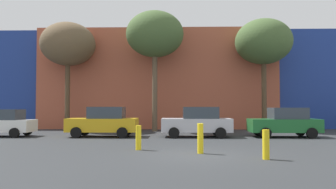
{
  "coord_description": "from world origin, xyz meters",
  "views": [
    {
      "loc": [
        -0.8,
        -12.75,
        1.83
      ],
      "look_at": [
        -1.29,
        7.25,
        2.59
      ],
      "focal_mm": 35.5,
      "sensor_mm": 36.0,
      "label": 1
    }
  ],
  "objects_px": {
    "bollard_yellow_0": "(138,138)",
    "bollard_yellow_1": "(266,145)",
    "bare_tree_1": "(264,42)",
    "parked_car_0": "(2,123)",
    "parked_car_1": "(104,122)",
    "bare_tree_2": "(155,35)",
    "parked_car_3": "(285,122)",
    "parked_car_2": "(197,122)",
    "bollard_yellow_2": "(200,138)",
    "bare_tree_0": "(68,45)"
  },
  "relations": [
    {
      "from": "bare_tree_1",
      "to": "parked_car_0",
      "type": "bearing_deg",
      "value": -163.02
    },
    {
      "from": "bollard_yellow_1",
      "to": "bare_tree_2",
      "type": "bearing_deg",
      "value": 109.53
    },
    {
      "from": "bare_tree_1",
      "to": "bollard_yellow_0",
      "type": "distance_m",
      "value": 15.69
    },
    {
      "from": "parked_car_3",
      "to": "bare_tree_2",
      "type": "relative_size",
      "value": 0.45
    },
    {
      "from": "parked_car_0",
      "to": "parked_car_1",
      "type": "relative_size",
      "value": 0.92
    },
    {
      "from": "parked_car_3",
      "to": "bare_tree_1",
      "type": "height_order",
      "value": "bare_tree_1"
    },
    {
      "from": "parked_car_2",
      "to": "bare_tree_2",
      "type": "xyz_separation_m",
      "value": [
        -2.93,
        4.76,
        6.44
      ]
    },
    {
      "from": "parked_car_1",
      "to": "bollard_yellow_1",
      "type": "xyz_separation_m",
      "value": [
        7.61,
        -8.68,
        -0.4
      ]
    },
    {
      "from": "bollard_yellow_0",
      "to": "bollard_yellow_2",
      "type": "relative_size",
      "value": 0.88
    },
    {
      "from": "parked_car_0",
      "to": "bare_tree_0",
      "type": "bearing_deg",
      "value": -112.72
    },
    {
      "from": "parked_car_3",
      "to": "bollard_yellow_1",
      "type": "height_order",
      "value": "parked_car_3"
    },
    {
      "from": "parked_car_2",
      "to": "parked_car_0",
      "type": "bearing_deg",
      "value": -0.0
    },
    {
      "from": "parked_car_1",
      "to": "parked_car_2",
      "type": "bearing_deg",
      "value": -180.0
    },
    {
      "from": "parked_car_3",
      "to": "bollard_yellow_0",
      "type": "relative_size",
      "value": 3.96
    },
    {
      "from": "parked_car_0",
      "to": "bollard_yellow_0",
      "type": "distance_m",
      "value": 11.11
    },
    {
      "from": "parked_car_3",
      "to": "bollard_yellow_0",
      "type": "xyz_separation_m",
      "value": [
        -8.24,
        -6.22,
        -0.37
      ]
    },
    {
      "from": "parked_car_0",
      "to": "bare_tree_2",
      "type": "relative_size",
      "value": 0.42
    },
    {
      "from": "parked_car_2",
      "to": "bollard_yellow_2",
      "type": "xyz_separation_m",
      "value": [
        -0.35,
        -7.26,
        -0.32
      ]
    },
    {
      "from": "bare_tree_2",
      "to": "bollard_yellow_0",
      "type": "bearing_deg",
      "value": -89.94
    },
    {
      "from": "parked_car_1",
      "to": "bollard_yellow_0",
      "type": "distance_m",
      "value": 6.86
    },
    {
      "from": "bare_tree_1",
      "to": "bollard_yellow_2",
      "type": "distance_m",
      "value": 15.29
    },
    {
      "from": "bare_tree_1",
      "to": "bollard_yellow_1",
      "type": "distance_m",
      "value": 15.87
    },
    {
      "from": "bare_tree_2",
      "to": "bollard_yellow_1",
      "type": "height_order",
      "value": "bare_tree_2"
    },
    {
      "from": "parked_car_1",
      "to": "parked_car_2",
      "type": "xyz_separation_m",
      "value": [
        5.77,
        0.0,
        -0.0
      ]
    },
    {
      "from": "bollard_yellow_0",
      "to": "bollard_yellow_1",
      "type": "height_order",
      "value": "bollard_yellow_0"
    },
    {
      "from": "parked_car_0",
      "to": "bare_tree_0",
      "type": "relative_size",
      "value": 0.46
    },
    {
      "from": "bollard_yellow_1",
      "to": "bollard_yellow_0",
      "type": "bearing_deg",
      "value": 152.66
    },
    {
      "from": "parked_car_2",
      "to": "bare_tree_1",
      "type": "distance_m",
      "value": 9.75
    },
    {
      "from": "bare_tree_0",
      "to": "bare_tree_1",
      "type": "bearing_deg",
      "value": -0.13
    },
    {
      "from": "parked_car_2",
      "to": "bare_tree_0",
      "type": "distance_m",
      "value": 12.67
    },
    {
      "from": "parked_car_1",
      "to": "parked_car_3",
      "type": "xyz_separation_m",
      "value": [
        11.09,
        0.0,
        -0.02
      ]
    },
    {
      "from": "parked_car_2",
      "to": "bare_tree_1",
      "type": "bearing_deg",
      "value": -135.66
    },
    {
      "from": "parked_car_2",
      "to": "bollard_yellow_0",
      "type": "relative_size",
      "value": 4.06
    },
    {
      "from": "bare_tree_2",
      "to": "bollard_yellow_0",
      "type": "height_order",
      "value": "bare_tree_2"
    },
    {
      "from": "bare_tree_0",
      "to": "bare_tree_1",
      "type": "xyz_separation_m",
      "value": [
        15.36,
        -0.04,
        0.12
      ]
    },
    {
      "from": "parked_car_1",
      "to": "bare_tree_0",
      "type": "bearing_deg",
      "value": -53.03
    },
    {
      "from": "bare_tree_2",
      "to": "bollard_yellow_2",
      "type": "bearing_deg",
      "value": -77.88
    },
    {
      "from": "parked_car_2",
      "to": "bare_tree_1",
      "type": "relative_size",
      "value": 0.49
    },
    {
      "from": "parked_car_2",
      "to": "parked_car_3",
      "type": "height_order",
      "value": "parked_car_2"
    },
    {
      "from": "bare_tree_1",
      "to": "bollard_yellow_2",
      "type": "bearing_deg",
      "value": -114.87
    },
    {
      "from": "parked_car_2",
      "to": "bollard_yellow_0",
      "type": "height_order",
      "value": "parked_car_2"
    },
    {
      "from": "bare_tree_1",
      "to": "bollard_yellow_2",
      "type": "relative_size",
      "value": 7.33
    },
    {
      "from": "parked_car_3",
      "to": "bare_tree_1",
      "type": "bearing_deg",
      "value": -92.02
    },
    {
      "from": "bare_tree_2",
      "to": "bollard_yellow_0",
      "type": "distance_m",
      "value": 12.94
    },
    {
      "from": "parked_car_2",
      "to": "parked_car_3",
      "type": "bearing_deg",
      "value": -180.0
    },
    {
      "from": "parked_car_0",
      "to": "parked_car_3",
      "type": "xyz_separation_m",
      "value": [
        17.44,
        -0.0,
        0.05
      ]
    },
    {
      "from": "bare_tree_0",
      "to": "parked_car_3",
      "type": "bearing_deg",
      "value": -19.66
    },
    {
      "from": "parked_car_3",
      "to": "bare_tree_1",
      "type": "xyz_separation_m",
      "value": [
        0.19,
        5.38,
        5.99
      ]
    },
    {
      "from": "bollard_yellow_1",
      "to": "parked_car_0",
      "type": "bearing_deg",
      "value": 148.13
    },
    {
      "from": "bare_tree_0",
      "to": "bollard_yellow_0",
      "type": "height_order",
      "value": "bare_tree_0"
    }
  ]
}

